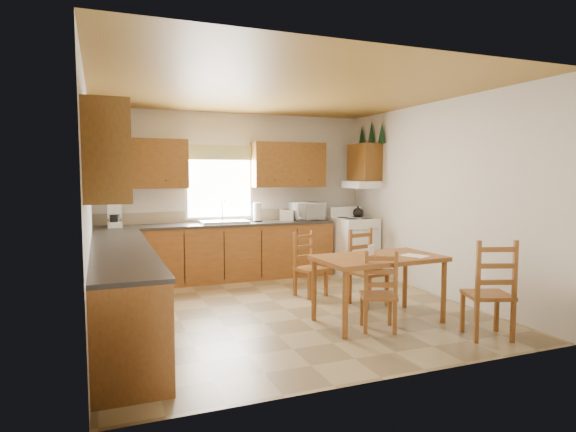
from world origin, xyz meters
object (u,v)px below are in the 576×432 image
object	(u,v)px
dining_table	(378,289)
chair_far_left	(368,268)
chair_far_right	(311,264)
chair_near_right	(488,288)
microwave	(307,211)
chair_near_left	(378,290)
stove	(354,246)

from	to	relation	value
dining_table	chair_far_left	world-z (taller)	chair_far_left
dining_table	chair_far_right	xyz separation A→B (m)	(-0.24, 1.36, 0.06)
dining_table	chair_near_right	bearing A→B (deg)	-51.56
chair_near_right	chair_far_left	distance (m)	1.63
chair_near_right	chair_far_right	distance (m)	2.45
microwave	chair_far_right	size ratio (longest dim) A/B	0.56
dining_table	chair_far_left	size ratio (longest dim) A/B	1.47
microwave	dining_table	world-z (taller)	microwave
chair_near_left	chair_far_right	distance (m)	1.61
microwave	chair_far_right	bearing A→B (deg)	-116.24
stove	dining_table	size ratio (longest dim) A/B	0.66
chair_far_right	chair_near_left	bearing A→B (deg)	-105.30
dining_table	chair_far_right	size ratio (longest dim) A/B	1.60
microwave	chair_far_left	size ratio (longest dim) A/B	0.52
stove	chair_far_right	distance (m)	1.72
dining_table	chair_near_left	size ratio (longest dim) A/B	1.61
chair_near_left	dining_table	bearing A→B (deg)	-99.39
chair_far_left	dining_table	bearing A→B (deg)	-123.39
dining_table	stove	bearing A→B (deg)	63.60
stove	chair_far_left	size ratio (longest dim) A/B	0.97
chair_far_right	stove	bearing A→B (deg)	21.94
stove	microwave	xyz separation A→B (m)	(-0.72, 0.34, 0.60)
chair_near_left	chair_far_right	size ratio (longest dim) A/B	0.99
microwave	dining_table	distance (m)	2.91
chair_near_left	chair_near_right	xyz separation A→B (m)	(0.93, -0.62, 0.07)
dining_table	chair_far_right	distance (m)	1.38
stove	chair_far_left	xyz separation A→B (m)	(-0.80, -1.79, 0.02)
chair_near_left	chair_far_left	xyz separation A→B (m)	(0.43, 0.93, 0.04)
stove	chair_far_left	world-z (taller)	chair_far_left
chair_near_right	chair_far_right	world-z (taller)	chair_near_right
dining_table	chair_far_left	bearing A→B (deg)	64.99
stove	chair_near_right	bearing A→B (deg)	-98.02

